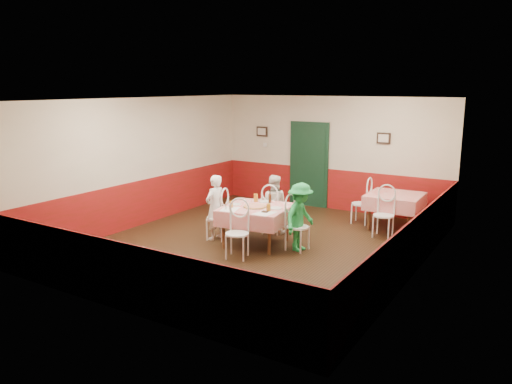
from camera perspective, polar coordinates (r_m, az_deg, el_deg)
The scene contains 39 objects.
floor at distance 9.82m, azimuth 0.30°, elevation -6.02°, with size 7.00×7.00×0.00m, color black.
ceiling at distance 9.33m, azimuth 0.32°, elevation 10.54°, with size 7.00×7.00×0.00m, color white.
back_wall at distance 12.56m, azimuth 8.67°, elevation 4.40°, with size 6.00×0.10×2.80m, color beige.
front_wall at distance 6.80m, azimuth -15.24°, elevation -2.40°, with size 6.00×0.10×2.80m, color beige.
left_wall at distance 11.31m, azimuth -12.81°, elevation 3.39°, with size 0.10×7.00×2.80m, color beige.
right_wall at distance 8.35m, azimuth 18.18°, elevation 0.06°, with size 0.10×7.00×2.80m, color beige.
wainscot_back at distance 12.70m, azimuth 8.51°, elevation 0.36°, with size 6.00×0.03×1.00m, color maroon.
wainscot_front at distance 7.08m, azimuth -14.74°, elevation -9.44°, with size 6.00×0.03×1.00m, color maroon.
wainscot_left at distance 11.47m, azimuth -12.55°, elevation -1.07°, with size 0.03×7.00×1.00m, color maroon.
wainscot_right at distance 8.57m, azimuth 17.69°, elevation -5.82°, with size 0.03×7.00×1.00m, color maroon.
door at distance 12.81m, azimuth 6.06°, elevation 3.03°, with size 0.96×0.06×2.10m, color black.
picture_left at distance 13.37m, azimuth 0.69°, elevation 6.93°, with size 0.32×0.03×0.26m, color black.
picture_right at distance 12.02m, azimuth 14.38°, elevation 5.97°, with size 0.32×0.03×0.26m, color black.
thermostat at distance 13.36m, azimuth 1.05°, elevation 5.41°, with size 0.10×0.03×0.10m, color white.
main_table at distance 9.72m, azimuth -0.00°, elevation -3.89°, with size 1.22×1.22×0.77m, color red.
second_table at distance 11.23m, azimuth 15.51°, elevation -2.15°, with size 1.12×1.12×0.77m, color red.
chair_left at distance 10.06m, azimuth -4.45°, elevation -2.94°, with size 0.42×0.42×0.90m, color white, non-canonical shape.
chair_right at distance 9.41m, azimuth 4.76°, elevation -4.01°, with size 0.42×0.42×0.90m, color white, non-canonical shape.
chair_far at distance 10.46m, azimuth 1.87°, elevation -2.32°, with size 0.42×0.42×0.90m, color white, non-canonical shape.
chair_near at distance 8.96m, azimuth -2.18°, elevation -4.80°, with size 0.42×0.42×0.90m, color white, non-canonical shape.
chair_second_a at distance 11.43m, azimuth 11.93°, elevation -1.33°, with size 0.42×0.42×0.90m, color white, non-canonical shape.
chair_second_b at distance 10.51m, azimuth 14.37°, elevation -2.63°, with size 0.42×0.42×0.90m, color white, non-canonical shape.
pizza at distance 9.58m, azimuth -0.12°, elevation -1.66°, with size 0.43×0.43×0.03m, color #B74723.
plate_left at distance 9.79m, azimuth -2.47°, elevation -1.42°, with size 0.25×0.25×0.01m, color white.
plate_right at distance 9.48m, azimuth 2.22°, elevation -1.86°, with size 0.25×0.25×0.01m, color white.
plate_far at distance 10.02m, azimuth 1.05°, elevation -1.09°, with size 0.25×0.25×0.01m, color white.
glass_a at distance 9.55m, azimuth -2.85°, elevation -1.42°, with size 0.07×0.07×0.13m, color #BF7219.
glass_b at distance 9.27m, azimuth 1.44°, elevation -1.78°, with size 0.08×0.08×0.14m, color #BF7219.
glass_c at distance 10.03m, azimuth -0.02°, elevation -0.66°, with size 0.08×0.08×0.16m, color #BF7219.
beer_bottle at distance 9.91m, azimuth 1.59°, elevation -0.65°, with size 0.06×0.06×0.21m, color #381C0A.
shaker_a at distance 9.41m, azimuth -3.48°, elevation -1.75°, with size 0.04×0.04×0.09m, color silver.
shaker_b at distance 9.37m, azimuth -3.04°, elevation -1.80°, with size 0.04×0.04×0.09m, color silver.
shaker_c at distance 9.52m, azimuth -3.45°, elevation -1.58°, with size 0.04×0.04×0.09m, color #B23319.
menu_left at distance 9.43m, azimuth -3.02°, elevation -1.98°, with size 0.30×0.40×0.00m, color white.
menu_right at distance 9.13m, azimuth 1.02°, elevation -2.43°, with size 0.30×0.40×0.00m, color white.
wallet at distance 9.20m, azimuth 1.03°, elevation -2.26°, with size 0.11×0.09×0.02m, color black.
diner_left at distance 10.03m, azimuth -4.72°, elevation -1.76°, with size 0.48×0.31×1.32m, color gray.
diner_far at distance 10.46m, azimuth 1.97°, elevation -1.37°, with size 0.60×0.47×1.24m, color gray.
diner_right at distance 9.34m, azimuth 5.07°, elevation -2.88°, with size 0.84×0.48×1.30m, color gray.
Camera 1 is at (4.85, -7.97, 3.05)m, focal length 35.00 mm.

